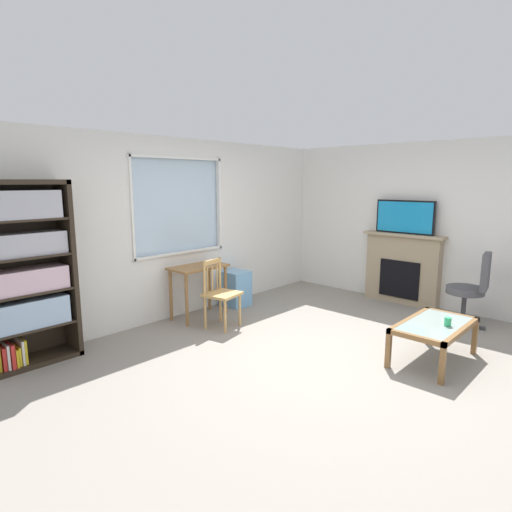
# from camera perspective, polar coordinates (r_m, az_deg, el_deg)

# --- Properties ---
(ground) EXTENTS (6.50, 5.65, 0.02)m
(ground) POSITION_cam_1_polar(r_m,az_deg,el_deg) (4.87, 7.92, -13.26)
(ground) COLOR gray
(wall_back_with_window) EXTENTS (5.50, 0.15, 2.51)m
(wall_back_with_window) POSITION_cam_1_polar(r_m,az_deg,el_deg) (6.16, -9.69, 3.40)
(wall_back_with_window) COLOR silver
(wall_back_with_window) RESTS_ON ground
(wall_right) EXTENTS (0.12, 4.85, 2.51)m
(wall_right) POSITION_cam_1_polar(r_m,az_deg,el_deg) (7.01, 21.62, 3.98)
(wall_right) COLOR silver
(wall_right) RESTS_ON ground
(bookshelf) EXTENTS (0.90, 0.38, 1.93)m
(bookshelf) POSITION_cam_1_polar(r_m,az_deg,el_deg) (4.94, -28.79, -1.65)
(bookshelf) COLOR #2D2319
(bookshelf) RESTS_ON ground
(desk_under_window) EXTENTS (0.80, 0.46, 0.75)m
(desk_under_window) POSITION_cam_1_polar(r_m,az_deg,el_deg) (5.96, -7.83, -2.67)
(desk_under_window) COLOR olive
(desk_under_window) RESTS_ON ground
(wooden_chair) EXTENTS (0.49, 0.48, 0.90)m
(wooden_chair) POSITION_cam_1_polar(r_m,az_deg,el_deg) (5.58, -4.89, -5.00)
(wooden_chair) COLOR tan
(wooden_chair) RESTS_ON ground
(plastic_drawer_unit) EXTENTS (0.35, 0.40, 0.55)m
(plastic_drawer_unit) POSITION_cam_1_polar(r_m,az_deg,el_deg) (6.57, -2.84, -4.38)
(plastic_drawer_unit) COLOR #72ADDB
(plastic_drawer_unit) RESTS_ON ground
(fireplace) EXTENTS (0.26, 1.26, 1.11)m
(fireplace) POSITION_cam_1_polar(r_m,az_deg,el_deg) (7.04, 19.23, -1.57)
(fireplace) COLOR tan
(fireplace) RESTS_ON ground
(tv) EXTENTS (0.06, 0.92, 0.52)m
(tv) POSITION_cam_1_polar(r_m,az_deg,el_deg) (6.91, 19.55, 5.01)
(tv) COLOR black
(tv) RESTS_ON fireplace
(office_chair) EXTENTS (0.58, 0.57, 1.00)m
(office_chair) POSITION_cam_1_polar(r_m,az_deg,el_deg) (6.26, 27.34, -3.60)
(office_chair) COLOR #4C4C51
(office_chair) RESTS_ON ground
(coffee_table) EXTENTS (1.05, 0.59, 0.42)m
(coffee_table) POSITION_cam_1_polar(r_m,az_deg,el_deg) (4.95, 23.06, -9.02)
(coffee_table) COLOR #8C9E99
(coffee_table) RESTS_ON ground
(sippy_cup) EXTENTS (0.07, 0.07, 0.09)m
(sippy_cup) POSITION_cam_1_polar(r_m,az_deg,el_deg) (4.88, 24.58, -8.11)
(sippy_cup) COLOR #33B770
(sippy_cup) RESTS_ON coffee_table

